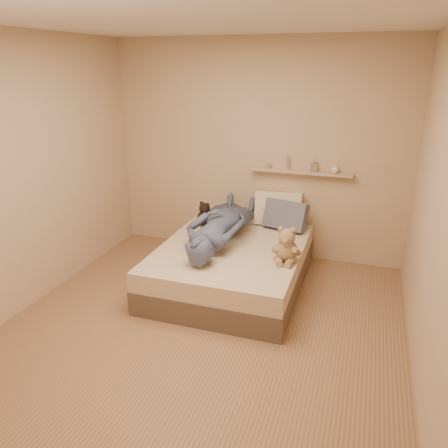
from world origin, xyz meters
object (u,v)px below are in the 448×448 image
(teddy_bear, at_px, (286,247))
(person, at_px, (221,224))
(dark_plush, at_px, (205,216))
(bed, at_px, (232,265))
(pillow_cream, at_px, (278,208))
(game_console, at_px, (201,248))
(pillow_grey, at_px, (286,215))
(wall_shelf, at_px, (300,172))

(teddy_bear, bearing_deg, person, 157.80)
(teddy_bear, distance_m, person, 0.86)
(dark_plush, bearing_deg, bed, -44.28)
(dark_plush, bearing_deg, pillow_cream, 23.31)
(game_console, relative_size, pillow_cream, 0.34)
(dark_plush, distance_m, pillow_grey, 0.96)
(wall_shelf, bearing_deg, pillow_grey, -116.93)
(dark_plush, height_order, pillow_grey, pillow_grey)
(pillow_grey, height_order, wall_shelf, wall_shelf)
(bed, relative_size, pillow_cream, 3.45)
(bed, distance_m, wall_shelf, 1.38)
(game_console, relative_size, teddy_bear, 0.51)
(person, bearing_deg, dark_plush, -49.03)
(pillow_cream, relative_size, person, 0.34)
(dark_plush, xyz_separation_m, person, (0.32, -0.36, 0.06))
(game_console, bearing_deg, bed, 71.65)
(pillow_grey, bearing_deg, pillow_cream, 130.56)
(game_console, relative_size, wall_shelf, 0.16)
(teddy_bear, height_order, dark_plush, teddy_bear)
(pillow_grey, relative_size, wall_shelf, 0.42)
(game_console, xyz_separation_m, pillow_cream, (0.48, 1.33, 0.05))
(bed, xyz_separation_m, teddy_bear, (0.62, -0.21, 0.38))
(bed, height_order, game_console, game_console)
(teddy_bear, xyz_separation_m, person, (-0.79, 0.32, 0.04))
(bed, xyz_separation_m, pillow_grey, (0.44, 0.69, 0.40))
(person, bearing_deg, game_console, 90.23)
(game_console, height_order, wall_shelf, wall_shelf)
(game_console, height_order, dark_plush, dark_plush)
(dark_plush, relative_size, pillow_cream, 0.56)
(game_console, height_order, pillow_cream, pillow_cream)
(game_console, distance_m, wall_shelf, 1.65)
(bed, xyz_separation_m, dark_plush, (-0.49, 0.48, 0.36))
(pillow_grey, bearing_deg, person, -136.89)
(bed, bearing_deg, game_console, -108.35)
(person, xyz_separation_m, wall_shelf, (0.72, 0.79, 0.46))
(teddy_bear, distance_m, pillow_cream, 1.08)
(person, height_order, wall_shelf, wall_shelf)
(bed, bearing_deg, pillow_cream, 68.98)
(pillow_cream, bearing_deg, pillow_grey, -49.44)
(teddy_bear, height_order, pillow_cream, pillow_cream)
(game_console, bearing_deg, pillow_cream, 69.97)
(pillow_cream, height_order, person, pillow_cream)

